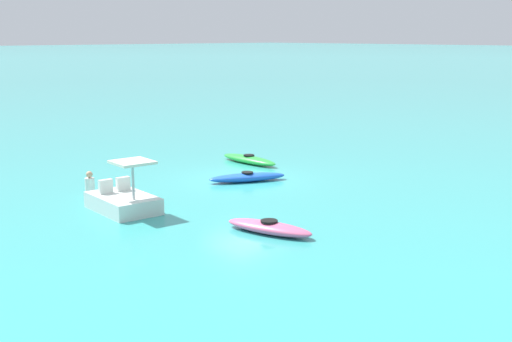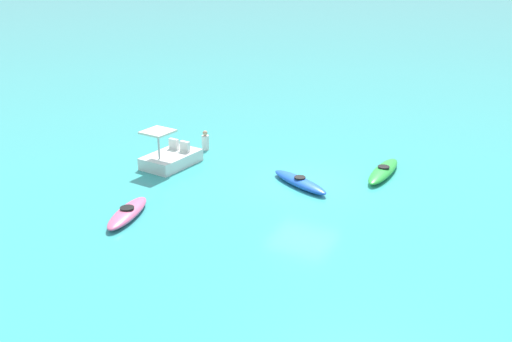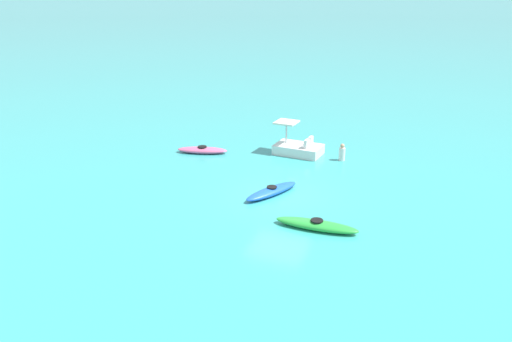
{
  "view_description": "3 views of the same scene",
  "coord_description": "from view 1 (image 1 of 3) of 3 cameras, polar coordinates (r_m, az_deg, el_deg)",
  "views": [
    {
      "loc": [
        16.52,
        18.11,
        5.36
      ],
      "look_at": [
        0.68,
        1.49,
        0.66
      ],
      "focal_mm": 47.01,
      "sensor_mm": 36.0,
      "label": 1
    },
    {
      "loc": [
        -8.19,
        19.54,
        8.76
      ],
      "look_at": [
        1.7,
        0.76,
        0.45
      ],
      "focal_mm": 41.55,
      "sensor_mm": 36.0,
      "label": 2
    },
    {
      "loc": [
        -19.31,
        -6.09,
        8.66
      ],
      "look_at": [
        1.93,
        1.77,
        0.22
      ],
      "focal_mm": 36.43,
      "sensor_mm": 36.0,
      "label": 3
    }
  ],
  "objects": [
    {
      "name": "kayak_green",
      "position": [
        28.3,
        -0.6,
        0.98
      ],
      "size": [
        0.74,
        3.12,
        0.37
      ],
      "color": "green",
      "rests_on": "ground_plane"
    },
    {
      "name": "pedal_boat_white",
      "position": [
        21.03,
        -11.22,
        -2.48
      ],
      "size": [
        1.72,
        2.56,
        1.68
      ],
      "color": "white",
      "rests_on": "ground_plane"
    },
    {
      "name": "ground_plane",
      "position": [
        25.09,
        -1.22,
        -0.77
      ],
      "size": [
        600.0,
        600.0,
        0.0
      ],
      "primitive_type": "plane",
      "color": "#38ADA8"
    },
    {
      "name": "person_near_shore",
      "position": [
        23.1,
        -13.95,
        -1.22
      ],
      "size": [
        0.41,
        0.41,
        0.88
      ],
      "color": "silver",
      "rests_on": "ground_plane"
    },
    {
      "name": "kayak_pink",
      "position": [
        18.41,
        1.12,
        -4.83
      ],
      "size": [
        1.36,
        2.74,
        0.37
      ],
      "color": "pink",
      "rests_on": "ground_plane"
    },
    {
      "name": "kayak_blue",
      "position": [
        24.78,
        -0.74,
        -0.54
      ],
      "size": [
        2.91,
        1.89,
        0.37
      ],
      "color": "blue",
      "rests_on": "ground_plane"
    }
  ]
}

